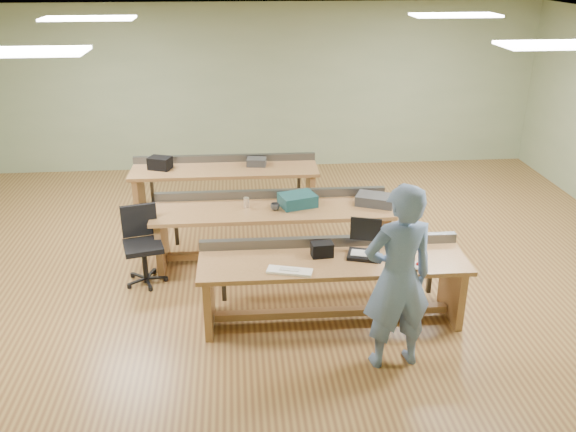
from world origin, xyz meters
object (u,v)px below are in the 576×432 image
object	(u,v)px
drinks_can	(246,202)
workbench_back	(225,180)
camera_bag	(322,250)
workbench_mid	(272,220)
parts_bin_teal	(298,200)
task_chair	(144,255)
mug	(275,207)
workbench_front	(332,274)
parts_bin_grey	(375,200)
person	(398,278)
laptop_base	(363,255)

from	to	relation	value
drinks_can	workbench_back	bearing A→B (deg)	100.22
camera_bag	workbench_mid	bearing A→B (deg)	102.09
workbench_back	parts_bin_teal	size ratio (longest dim) A/B	6.38
camera_bag	task_chair	size ratio (longest dim) A/B	0.24
workbench_back	drinks_can	world-z (taller)	drinks_can
parts_bin_teal	mug	distance (m)	0.33
workbench_back	mug	world-z (taller)	workbench_back
workbench_front	drinks_can	world-z (taller)	drinks_can
parts_bin_grey	mug	world-z (taller)	parts_bin_grey
workbench_mid	parts_bin_teal	world-z (taller)	parts_bin_teal
workbench_front	mug	size ratio (longest dim) A/B	25.08
person	workbench_front	bearing A→B (deg)	-68.39
task_chair	parts_bin_grey	world-z (taller)	task_chair
task_chair	mug	size ratio (longest dim) A/B	8.27
laptop_base	mug	distance (m)	1.62
laptop_base	parts_bin_teal	distance (m)	1.60
laptop_base	task_chair	size ratio (longest dim) A/B	0.35
mug	parts_bin_teal	bearing A→B (deg)	22.48
camera_bag	parts_bin_grey	bearing A→B (deg)	52.17
workbench_front	workbench_back	xyz separation A→B (m)	(-1.18, 3.13, -0.00)
workbench_front	workbench_mid	world-z (taller)	same
workbench_front	workbench_mid	distance (m)	1.60
task_chair	drinks_can	xyz separation A→B (m)	(1.29, 0.46, 0.47)
laptop_base	parts_bin_grey	size ratio (longest dim) A/B	0.70
workbench_front	parts_bin_grey	size ratio (longest dim) A/B	6.00
camera_bag	parts_bin_teal	xyz separation A→B (m)	(-0.11, 1.45, -0.00)
person	task_chair	xyz separation A→B (m)	(-2.65, 1.90, -0.60)
task_chair	drinks_can	size ratio (longest dim) A/B	7.15
workbench_front	parts_bin_teal	size ratio (longest dim) A/B	6.48
person	parts_bin_grey	xyz separation A→B (m)	(0.31, 2.30, -0.14)
laptop_base	workbench_mid	bearing A→B (deg)	138.11
camera_bag	mug	size ratio (longest dim) A/B	2.00
laptop_base	drinks_can	world-z (taller)	drinks_can
workbench_mid	mug	world-z (taller)	workbench_mid
workbench_mid	camera_bag	distance (m)	1.52
workbench_mid	parts_bin_grey	size ratio (longest dim) A/B	6.40
camera_bag	parts_bin_grey	world-z (taller)	camera_bag
person	camera_bag	xyz separation A→B (m)	(-0.59, 0.91, -0.12)
laptop_base	parts_bin_grey	xyz separation A→B (m)	(0.45, 1.45, 0.05)
laptop_base	mug	size ratio (longest dim) A/B	2.91
workbench_front	person	distance (m)	1.05
workbench_mid	drinks_can	size ratio (longest dim) A/B	23.10
camera_bag	mug	bearing A→B (deg)	102.26
mug	drinks_can	distance (m)	0.38
camera_bag	workbench_back	bearing A→B (deg)	104.10
drinks_can	task_chair	bearing A→B (deg)	-160.30
workbench_back	drinks_can	xyz separation A→B (m)	(0.29, -1.62, 0.26)
person	task_chair	world-z (taller)	person
parts_bin_grey	mug	xyz separation A→B (m)	(-1.31, -0.07, -0.02)
parts_bin_grey	person	bearing A→B (deg)	-97.68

